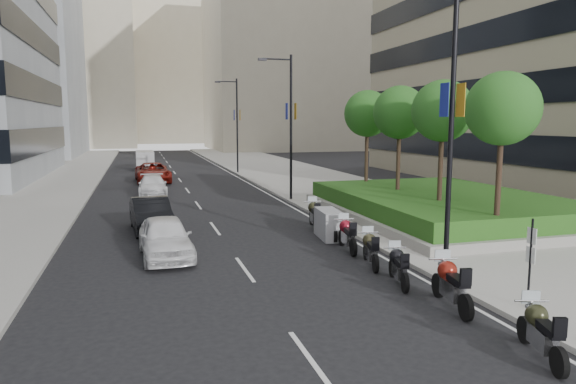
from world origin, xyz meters
name	(u,v)px	position (x,y,z in m)	size (l,w,h in m)	color
ground	(328,305)	(0.00, 0.00, 0.00)	(160.00, 160.00, 0.00)	black
sidewalk_right	(303,178)	(9.00, 30.00, 0.07)	(10.00, 100.00, 0.15)	#9E9B93
sidewalk_left	(42,186)	(-12.00, 30.00, 0.07)	(8.00, 100.00, 0.15)	#9E9B93
lane_edge	(244,181)	(3.70, 30.00, 0.01)	(0.12, 100.00, 0.01)	silver
lane_centre	(182,183)	(-1.50, 30.00, 0.01)	(0.12, 100.00, 0.01)	silver
building_cream_right	(287,50)	(22.00, 80.00, 18.00)	(28.00, 24.00, 36.00)	#B7AD93
building_cream_left	(66,61)	(-18.00, 100.00, 17.00)	(26.00, 24.00, 34.00)	#B7AD93
building_cream_centre	(164,64)	(2.00, 120.00, 19.00)	(30.00, 24.00, 38.00)	#B7AD93
planter	(442,213)	(10.00, 10.00, 0.35)	(10.00, 14.00, 0.40)	gray
hedge	(443,201)	(10.00, 10.00, 0.95)	(9.40, 13.40, 0.80)	#194F16
tree_0	(503,109)	(8.50, 4.00, 5.42)	(2.80, 2.80, 6.30)	#332319
tree_1	(443,111)	(8.50, 8.00, 5.42)	(2.80, 2.80, 6.30)	#332319
tree_2	(400,113)	(8.50, 12.00, 5.42)	(2.80, 2.80, 6.30)	#332319
tree_3	(367,114)	(8.50, 16.00, 5.42)	(2.80, 2.80, 6.30)	#332319
lamp_post_0	(447,118)	(4.14, 1.00, 5.07)	(2.34, 0.45, 9.00)	black
lamp_post_1	(289,120)	(4.14, 18.00, 5.07)	(2.34, 0.45, 9.00)	black
lamp_post_2	(236,121)	(4.14, 36.00, 5.07)	(2.34, 0.45, 9.00)	black
parking_sign	(530,259)	(4.80, -2.00, 1.46)	(0.06, 0.32, 2.50)	black
motorcycle_0	(541,331)	(3.17, -4.23, 0.59)	(0.93, 2.13, 1.10)	black
motorcycle_1	(451,284)	(3.08, -1.11, 0.65)	(0.82, 2.44, 1.22)	black
motorcycle_2	(398,266)	(2.71, 1.09, 0.57)	(0.79, 2.09, 1.06)	black
motorcycle_3	(371,249)	(2.78, 3.20, 0.59)	(0.81, 2.17, 1.10)	black
motorcycle_4	(347,235)	(2.82, 5.39, 0.62)	(0.78, 2.34, 1.16)	black
motorcycle_5	(329,224)	(2.87, 7.52, 0.62)	(1.01, 2.15, 1.24)	black
motorcycle_6	(314,214)	(3.00, 9.77, 0.65)	(0.81, 2.42, 1.21)	black
car_a	(165,237)	(-3.98, 6.32, 0.75)	(1.78, 4.42, 1.51)	white
car_b	(151,215)	(-4.37, 11.19, 0.76)	(1.61, 4.61, 1.52)	black
car_c	(153,185)	(-3.98, 23.24, 0.66)	(1.85, 4.56, 1.32)	white
car_d	(153,173)	(-3.74, 31.01, 0.81)	(2.67, 5.80, 1.61)	maroon
delivery_van	(145,161)	(-4.21, 42.48, 0.91)	(1.77, 4.63, 1.94)	#B4B4B6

